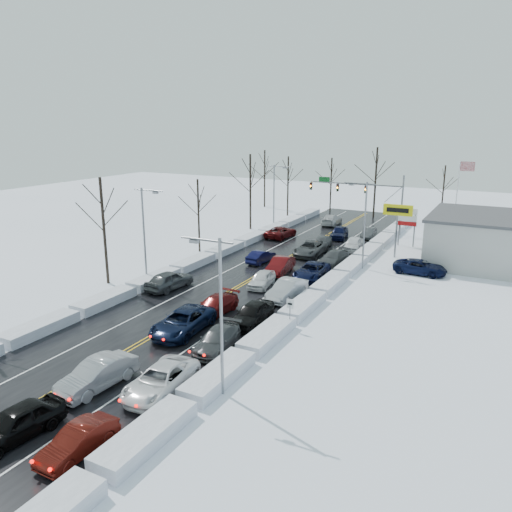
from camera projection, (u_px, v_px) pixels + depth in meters
The scene contains 46 objects.
ground at pixel (245, 283), 47.32m from camera, with size 160.00×160.00×0.00m, color white.
road_surface at pixel (255, 277), 49.03m from camera, with size 14.00×84.00×0.01m, color black.
snow_bank_left at pixel (191, 267), 52.43m from camera, with size 1.79×72.00×0.80m, color silver.
snow_bank_right at pixel (328, 289), 45.63m from camera, with size 1.79×72.00×0.80m, color silver.
traffic_signal_mast at pixel (365, 192), 68.29m from camera, with size 13.28×0.39×8.00m.
tires_plus_sign at pixel (398, 214), 55.00m from camera, with size 3.20×0.34×6.00m.
used_vehicles_sign at pixel (408, 219), 60.57m from camera, with size 2.20×0.22×4.65m.
speed_limit_sign at pixel (290, 308), 36.38m from camera, with size 0.55×0.09×2.35m.
flagpole at pixel (458, 192), 64.64m from camera, with size 1.87×1.20×10.00m.
streetlight_se at pixel (218, 304), 26.83m from camera, with size 3.20×0.25×9.00m.
streetlight_ne at pixel (363, 218), 50.78m from camera, with size 3.20×0.25×9.00m.
streetlight_sw at pixel (145, 228), 46.23m from camera, with size 3.20×0.25×9.00m.
streetlight_nw at pixel (275, 191), 70.18m from camera, with size 3.20×0.25×9.00m.
tree_left_b at pixel (102, 210), 45.51m from camera, with size 4.00×4.00×10.00m.
tree_left_c at pixel (198, 201), 57.31m from camera, with size 3.40×3.40×8.50m.
tree_left_d at pixel (250, 177), 69.24m from camera, with size 4.20×4.20×10.50m.
tree_left_e at pixel (288, 175), 79.50m from camera, with size 3.80×3.80×9.50m.
tree_far_a at pixel (265, 168), 87.77m from camera, with size 4.00×4.00×10.00m.
tree_far_b at pixel (331, 174), 83.43m from camera, with size 3.60×3.60×9.00m.
tree_far_c at pixel (376, 169), 77.78m from camera, with size 4.40×4.40×11.00m.
tree_far_d at pixel (444, 183), 75.04m from camera, with size 3.40×3.40×8.50m.
queued_car_0 at pixel (18, 438), 24.18m from camera, with size 1.92×4.77×1.63m, color black.
queued_car_1 at pixel (99, 387), 28.74m from camera, with size 1.75×5.03×1.66m, color #96989D.
queued_car_2 at pixel (183, 332), 36.26m from camera, with size 2.75×5.95×1.65m, color black.
queued_car_3 at pixel (215, 314), 39.71m from camera, with size 2.01×4.95×1.44m, color #500B0A.
queued_car_4 at pixel (262, 287), 46.31m from camera, with size 1.69×4.21×1.43m, color white.
queued_car_5 at pixel (280, 273), 50.43m from camera, with size 1.69×4.84×1.59m, color #520A0C.
queued_car_6 at pixel (310, 255), 57.17m from camera, with size 2.70×5.86×1.63m, color #3A3C3E.
queued_car_7 at pixel (321, 248), 60.53m from camera, with size 1.85×4.56×1.32m, color #434649.
queued_car_8 at pixel (339, 238), 65.36m from camera, with size 1.90×4.72×1.61m, color black.
queued_car_9 at pixel (79, 453), 23.03m from camera, with size 1.42×4.06×1.34m, color #490F09.
queued_car_10 at pixel (161, 392), 28.28m from camera, with size 2.50×5.42×1.51m, color white.
queued_car_11 at pixel (217, 349), 33.55m from camera, with size 1.96×4.83×1.40m, color #3C3F41.
queued_car_12 at pixel (252, 324), 37.84m from camera, with size 1.95×4.85×1.65m, color black.
queued_car_13 at pixel (287, 299), 43.13m from camera, with size 1.75×5.01×1.65m, color #A4A7AC.
queued_car_14 at pixel (311, 278), 48.80m from camera, with size 2.50×5.41×1.50m, color black.
queued_car_15 at pixel (334, 264), 53.48m from camera, with size 2.04×5.03×1.46m, color #3B3E40.
queued_car_16 at pixel (353, 250), 59.25m from camera, with size 1.86×4.62×1.57m, color white.
queued_car_17 at pixel (368, 238), 65.80m from camera, with size 1.41×4.03×1.33m, color #3D4042.
oncoming_car_0 at pixel (261, 263), 54.19m from camera, with size 1.44×4.12×1.36m, color #0B0D33.
oncoming_car_1 at pixel (281, 238), 65.87m from camera, with size 2.48×5.38×1.50m, color #4A090B.
oncoming_car_2 at pixel (331, 225), 73.99m from camera, with size 2.16×5.31×1.54m, color silver.
oncoming_car_3 at pixel (170, 289), 45.67m from camera, with size 2.02×5.03×1.71m, color #3E4143.
parked_car_0 at pixel (419, 274), 50.15m from camera, with size 2.40×5.20×1.44m, color black.
parked_car_1 at pixel (456, 267), 52.44m from camera, with size 2.17×5.34×1.55m, color #404345.
parked_car_2 at pixel (442, 253), 58.25m from camera, with size 1.69×4.21×1.43m, color black.
Camera 1 is at (21.82, -39.39, 14.83)m, focal length 35.00 mm.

